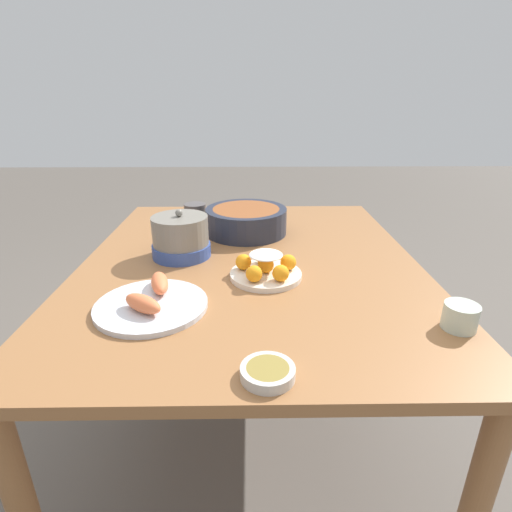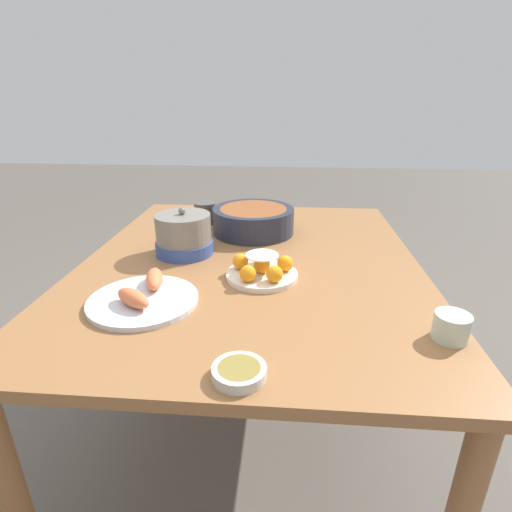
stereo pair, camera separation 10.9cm
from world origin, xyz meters
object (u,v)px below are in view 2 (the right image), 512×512
cake_plate (262,269)px  seafood_platter (144,297)px  warming_pot (184,235)px  cup_near (451,327)px  cup_far (205,213)px  sauce_bowl (239,372)px  serving_bowl (253,220)px  dining_table (251,282)px

cake_plate → seafood_platter: (-0.17, 0.30, -0.01)m
warming_pot → cake_plate: bearing=-122.3°
cup_near → cup_far: (0.78, 0.70, 0.02)m
seafood_platter → cup_far: 0.67m
sauce_bowl → seafood_platter: bearing=45.8°
seafood_platter → warming_pot: bearing=-3.8°
warming_pot → cup_near: bearing=-122.7°
serving_bowl → warming_pot: size_ratio=1.61×
serving_bowl → cup_far: size_ratio=3.39×
serving_bowl → seafood_platter: serving_bowl is taller
seafood_platter → warming_pot: (0.34, -0.02, 0.05)m
cake_plate → cup_far: 0.57m
dining_table → warming_pot: bearing=81.4°
dining_table → cake_plate: (-0.14, -0.05, 0.11)m
cup_far → cup_near: bearing=-138.0°
dining_table → cake_plate: cake_plate is taller
cake_plate → warming_pot: size_ratio=1.10×
dining_table → cup_near: size_ratio=16.90×
cup_far → serving_bowl: bearing=-114.1°
cup_far → warming_pot: (-0.33, 0.01, 0.02)m
dining_table → serving_bowl: size_ratio=4.24×
sauce_bowl → seafood_platter: (0.27, 0.28, 0.00)m
dining_table → seafood_platter: 0.41m
serving_bowl → cup_near: 0.85m
sauce_bowl → dining_table: bearing=3.1°
cake_plate → cup_far: size_ratio=2.30×
cake_plate → cup_near: (-0.28, -0.43, 0.00)m
cup_far → warming_pot: warming_pot is taller
cup_far → cake_plate: bearing=-151.9°
dining_table → cake_plate: size_ratio=6.24×
serving_bowl → sauce_bowl: bearing=-176.9°
serving_bowl → cup_far: 0.23m
dining_table → cake_plate: bearing=-161.8°
cup_near → warming_pot: bearing=57.3°
dining_table → cup_near: bearing=-131.1°
sauce_bowl → warming_pot: size_ratio=0.55×
cake_plate → cup_near: cake_plate is taller
dining_table → sauce_bowl: (-0.59, -0.03, 0.10)m
sauce_bowl → seafood_platter: seafood_platter is taller
serving_bowl → warming_pot: 0.32m
cup_near → cup_far: cup_far is taller
cup_far → warming_pot: 0.33m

